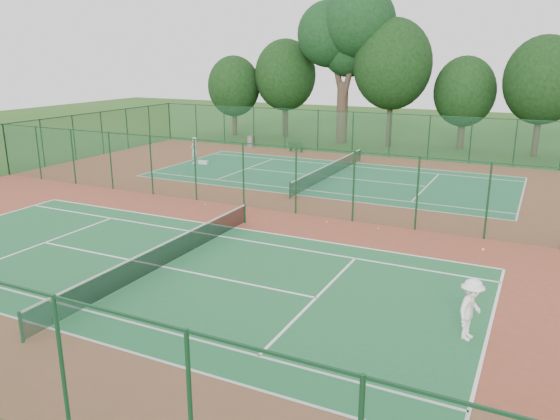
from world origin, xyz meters
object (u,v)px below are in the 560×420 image
object	(u,v)px
trash_bin	(250,142)
kit_bag	(203,162)
big_tree	(346,33)
bench	(296,147)
player_near	(471,309)
player_far	(194,150)

from	to	relation	value
trash_bin	kit_bag	bearing A→B (deg)	-86.07
trash_bin	big_tree	bearing A→B (deg)	44.51
kit_bag	big_tree	world-z (taller)	big_tree
trash_bin	bench	size ratio (longest dim) A/B	0.73
player_near	bench	world-z (taller)	player_near
player_far	kit_bag	world-z (taller)	player_far
big_tree	player_near	bearing A→B (deg)	-64.66
kit_bag	big_tree	distance (m)	18.47
player_far	bench	xyz separation A→B (m)	(4.73, 8.01, -0.56)
bench	player_far	bearing A→B (deg)	-111.77
player_far	big_tree	world-z (taller)	big_tree
player_near	kit_bag	bearing A→B (deg)	63.61
trash_bin	player_near	bearing A→B (deg)	-50.59
bench	big_tree	bearing A→B (deg)	83.42
player_near	trash_bin	size ratio (longest dim) A/B	1.82
big_tree	kit_bag	bearing A→B (deg)	-111.74
trash_bin	big_tree	xyz separation A→B (m)	(6.41, 6.30, 9.27)
trash_bin	big_tree	world-z (taller)	big_tree
player_far	bench	size ratio (longest dim) A/B	1.42
player_far	big_tree	size ratio (longest dim) A/B	0.14
kit_bag	big_tree	bearing A→B (deg)	66.47
player_far	bench	bearing A→B (deg)	141.35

